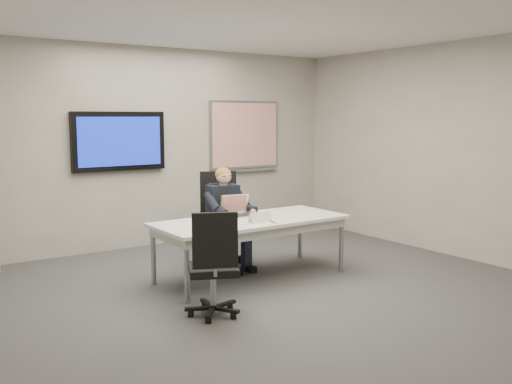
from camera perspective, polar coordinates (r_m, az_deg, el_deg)
floor at (r=5.89m, az=2.17°, el=-10.60°), size 6.00×6.00×0.02m
ceiling at (r=5.68m, az=2.32°, el=17.35°), size 6.00×6.00×0.02m
wall_back at (r=8.21m, az=-10.37°, el=4.41°), size 6.00×0.02×2.80m
wall_right at (r=7.78m, az=20.33°, el=3.89°), size 0.02×6.00×2.80m
conference_table at (r=6.47m, az=-0.48°, el=-3.39°), size 2.23×0.95×0.68m
tv_display at (r=7.97m, az=-13.53°, el=4.95°), size 1.30×0.09×0.80m
whiteboard at (r=8.92m, az=-1.14°, el=5.61°), size 1.25×0.08×1.10m
office_chair_far at (r=7.16m, az=-3.53°, el=-4.35°), size 0.71×0.71×1.15m
office_chair_near at (r=5.30m, az=-4.26°, el=-9.15°), size 0.63×0.63×1.00m
seated_person at (r=6.92m, az=-2.64°, el=-3.62°), size 0.40×0.68×1.22m
laptop at (r=6.65m, az=-1.75°, el=-1.87°), size 0.37×0.35×0.25m
name_tent at (r=6.27m, az=0.40°, el=-2.53°), size 0.27×0.08×0.11m
pen at (r=6.25m, az=1.70°, el=-3.01°), size 0.04×0.13×0.01m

